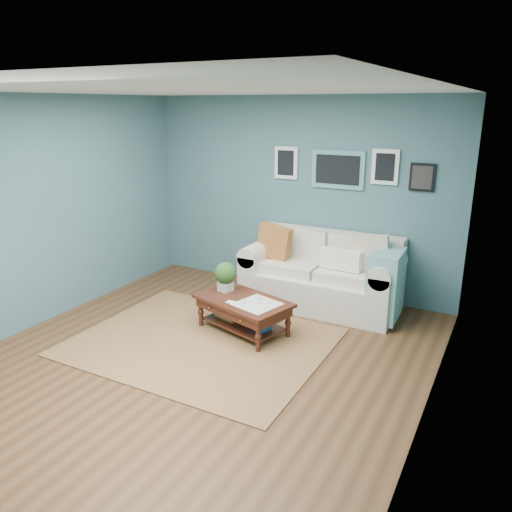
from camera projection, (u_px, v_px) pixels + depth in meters
The scene contains 4 objects.
room_shell at pixel (200, 234), 4.89m from camera, with size 5.00×5.02×2.70m.
area_rug at pixel (202, 342), 5.63m from camera, with size 2.74×2.19×0.01m, color brown.
loveseat at pixel (328, 275), 6.53m from camera, with size 2.06×0.94×1.06m.
coffee_table at pixel (240, 303), 5.84m from camera, with size 1.23×0.92×0.77m.
Camera 1 is at (2.74, -3.86, 2.57)m, focal length 35.00 mm.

